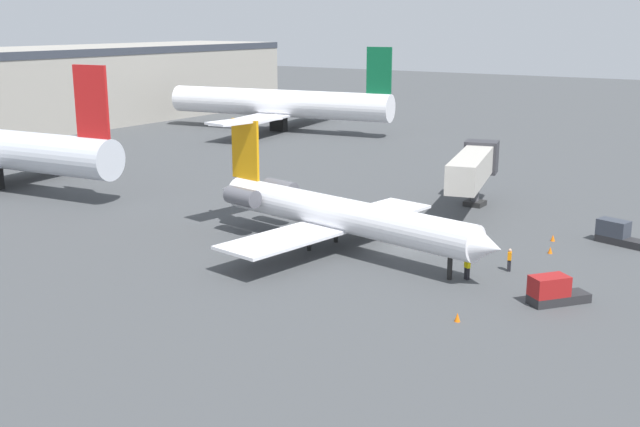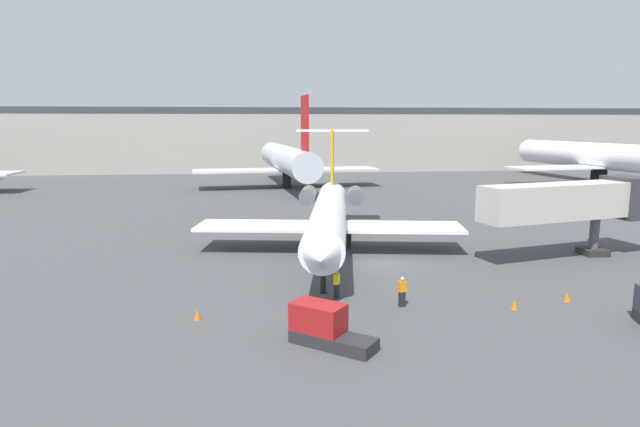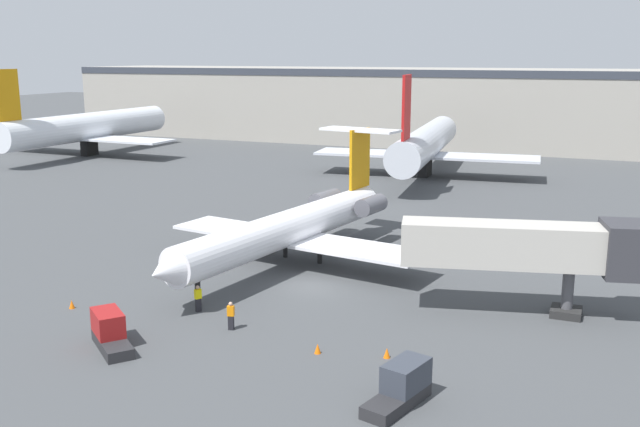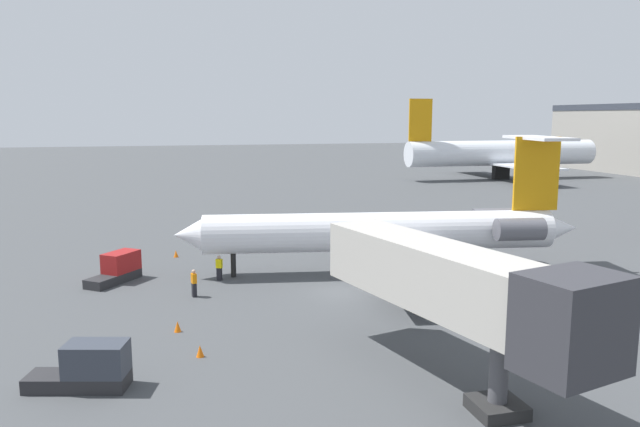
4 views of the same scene
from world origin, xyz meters
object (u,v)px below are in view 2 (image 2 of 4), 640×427
traffic_cone_far (197,315)px  parked_airliner_centre (601,157)px  ground_crew_marshaller (337,284)px  baggage_tug_trailing (325,327)px  ground_crew_loader (402,292)px  traffic_cone_near (567,297)px  traffic_cone_mid (514,305)px  regional_jet (329,213)px  jet_bridge (577,201)px  parked_airliner_west_mid (287,160)px

traffic_cone_far → parked_airliner_centre: parked_airliner_centre is taller
ground_crew_marshaller → baggage_tug_trailing: baggage_tug_trailing is taller
ground_crew_loader → traffic_cone_far: ground_crew_loader is taller
traffic_cone_near → traffic_cone_mid: bearing=-166.1°
regional_jet → traffic_cone_near: regional_jet is taller
jet_bridge → traffic_cone_near: (-6.31, -9.70, -3.99)m
jet_bridge → traffic_cone_mid: 15.03m
ground_crew_loader → traffic_cone_near: 9.56m
traffic_cone_far → parked_airliner_centre: size_ratio=0.01×
jet_bridge → ground_crew_marshaller: bearing=-158.5°
parked_airliner_west_mid → traffic_cone_mid: bearing=-80.9°
jet_bridge → ground_crew_marshaller: size_ratio=8.60×
traffic_cone_near → traffic_cone_mid: size_ratio=1.00×
baggage_tug_trailing → traffic_cone_far: 7.29m
regional_jet → traffic_cone_near: 18.48m
jet_bridge → ground_crew_marshaller: 20.94m
traffic_cone_far → traffic_cone_mid: bearing=-1.3°
traffic_cone_near → parked_airliner_centre: 70.01m
ground_crew_loader → parked_airliner_centre: size_ratio=0.04×
baggage_tug_trailing → traffic_cone_near: (14.42, 4.39, -0.56)m
parked_airliner_centre → ground_crew_loader: bearing=-131.1°
regional_jet → parked_airliner_centre: 67.61m
regional_jet → traffic_cone_mid: regional_jet is taller
ground_crew_loader → baggage_tug_trailing: (-4.88, -4.67, -0.02)m
traffic_cone_mid → parked_airliner_west_mid: bearing=99.1°
traffic_cone_near → traffic_cone_far: same height
traffic_cone_far → regional_jet: bearing=58.8°
ground_crew_marshaller → ground_crew_loader: size_ratio=1.00×
regional_jet → traffic_cone_near: bearing=-49.7°
traffic_cone_far → ground_crew_loader: bearing=4.0°
jet_bridge → traffic_cone_mid: bearing=-133.1°
ground_crew_loader → parked_airliner_centre: bearing=48.9°
traffic_cone_far → ground_crew_marshaller: bearing=18.9°
ground_crew_marshaller → traffic_cone_near: bearing=-9.3°
parked_airliner_centre → traffic_cone_mid: bearing=-126.9°
baggage_tug_trailing → traffic_cone_near: 15.08m
ground_crew_marshaller → traffic_cone_mid: 9.82m
regional_jet → jet_bridge: bearing=-13.2°
regional_jet → jet_bridge: 18.65m
traffic_cone_near → traffic_cone_mid: same height
baggage_tug_trailing → parked_airliner_west_mid: size_ratio=0.12×
jet_bridge → parked_airliner_centre: parked_airliner_centre is taller
jet_bridge → ground_crew_loader: 18.75m
traffic_cone_mid → parked_airliner_centre: (43.69, 58.12, 4.20)m
traffic_cone_near → parked_airliner_west_mid: 58.27m
ground_crew_loader → baggage_tug_trailing: size_ratio=0.42×
jet_bridge → parked_airliner_centre: size_ratio=0.37×
jet_bridge → parked_airliner_west_mid: size_ratio=0.42×
parked_airliner_centre → baggage_tug_trailing: bearing=-131.5°
jet_bridge → ground_crew_loader: bearing=-149.3°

